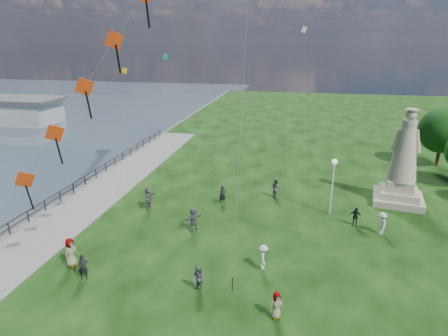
% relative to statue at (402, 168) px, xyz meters
% --- Properties ---
extents(waterfront, '(200.00, 200.00, 1.51)m').
position_rel_statue_xyz_m(waterfront, '(-27.58, -8.94, -3.12)').
color(waterfront, '#364251').
rests_on(waterfront, ground).
extents(statue, '(4.55, 4.55, 8.10)m').
position_rel_statue_xyz_m(statue, '(0.00, 0.00, 0.00)').
color(statue, tan).
rests_on(statue, ground).
extents(lamppost, '(0.43, 0.43, 4.66)m').
position_rel_statue_xyz_m(lamppost, '(-5.92, -3.69, 0.30)').
color(lamppost, silver).
rests_on(lamppost, ground).
extents(person_0, '(0.68, 0.57, 1.59)m').
position_rel_statue_xyz_m(person_0, '(-20.57, -15.54, -2.27)').
color(person_0, black).
rests_on(person_0, ground).
extents(person_1, '(0.92, 0.84, 1.61)m').
position_rel_statue_xyz_m(person_1, '(-13.67, -15.36, -2.26)').
color(person_1, '#595960').
rests_on(person_1, ground).
extents(person_2, '(0.78, 1.14, 1.61)m').
position_rel_statue_xyz_m(person_2, '(-10.39, -12.42, -2.25)').
color(person_2, silver).
rests_on(person_2, ground).
extents(person_4, '(0.86, 0.77, 1.51)m').
position_rel_statue_xyz_m(person_4, '(-9.30, -16.59, -2.31)').
color(person_4, '#595960').
rests_on(person_4, ground).
extents(person_5, '(0.77, 1.79, 1.92)m').
position_rel_statue_xyz_m(person_5, '(-20.60, -5.57, -2.10)').
color(person_5, '#595960').
rests_on(person_5, ground).
extents(person_6, '(0.68, 0.58, 1.58)m').
position_rel_statue_xyz_m(person_6, '(-14.81, -3.38, -2.27)').
color(person_6, black).
rests_on(person_6, ground).
extents(person_7, '(0.94, 1.01, 1.77)m').
position_rel_statue_xyz_m(person_7, '(-10.44, -1.14, -2.17)').
color(person_7, '#595960').
rests_on(person_7, ground).
extents(person_8, '(0.70, 1.14, 1.67)m').
position_rel_statue_xyz_m(person_8, '(-2.50, -6.32, -2.23)').
color(person_8, silver).
rests_on(person_8, ground).
extents(person_9, '(0.94, 0.60, 1.50)m').
position_rel_statue_xyz_m(person_9, '(-4.19, -5.34, -2.31)').
color(person_9, black).
rests_on(person_9, ground).
extents(person_10, '(0.74, 1.02, 1.90)m').
position_rel_statue_xyz_m(person_10, '(-22.01, -14.50, -2.11)').
color(person_10, '#595960').
rests_on(person_10, ground).
extents(person_11, '(1.62, 1.76, 1.81)m').
position_rel_statue_xyz_m(person_11, '(-15.91, -8.54, -2.15)').
color(person_11, '#595960').
rests_on(person_11, ground).
extents(red_kite_train, '(11.87, 9.35, 20.72)m').
position_rel_statue_xyz_m(red_kite_train, '(-18.67, -13.30, 9.84)').
color(red_kite_train, black).
rests_on(red_kite_train, ground).
extents(small_kites, '(29.94, 14.85, 23.91)m').
position_rel_statue_xyz_m(small_kites, '(-10.38, 4.33, 10.93)').
color(small_kites, '#16887B').
rests_on(small_kites, ground).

